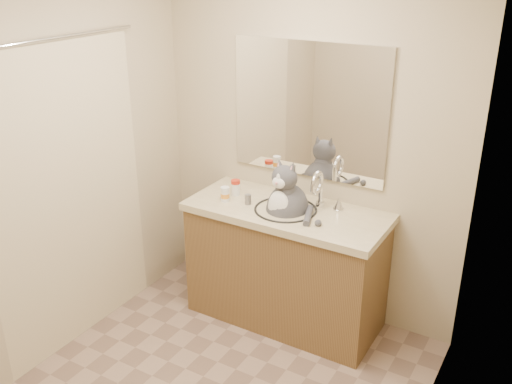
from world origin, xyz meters
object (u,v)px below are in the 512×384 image
pill_bottle_orange (225,194)px  grey_canister (248,199)px  cat (287,207)px  pill_bottle_redcap (236,187)px

pill_bottle_orange → grey_canister: 0.16m
cat → grey_canister: cat is taller
cat → grey_canister: (-0.27, -0.05, 0.01)m
cat → pill_bottle_orange: (-0.42, -0.09, 0.03)m
pill_bottle_redcap → grey_canister: size_ratio=1.58×
cat → pill_bottle_redcap: cat is taller
grey_canister → pill_bottle_orange: bearing=-167.3°
cat → pill_bottle_orange: size_ratio=5.46×
grey_canister → pill_bottle_redcap: bearing=149.3°
pill_bottle_redcap → grey_canister: bearing=-30.7°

